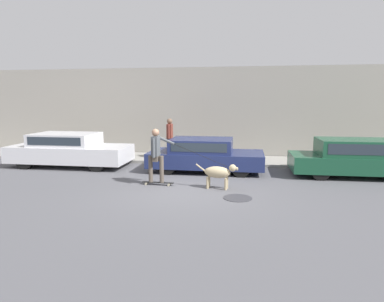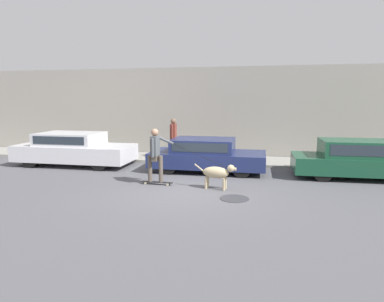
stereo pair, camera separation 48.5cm
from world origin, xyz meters
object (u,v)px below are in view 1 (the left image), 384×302
at_px(parked_car_2, 358,159).
at_px(parked_car_1, 205,155).
at_px(parked_car_0, 69,150).
at_px(pedestrian_with_bag, 170,137).
at_px(skateboarder, 156,153).
at_px(dog, 219,172).

bearing_deg(parked_car_2, parked_car_1, 178.07).
bearing_deg(parked_car_0, parked_car_1, -1.01).
bearing_deg(pedestrian_with_bag, skateboarder, 94.70).
bearing_deg(skateboarder, parked_car_0, 152.39).
height_order(parked_car_1, skateboarder, skateboarder).
xyz_separation_m(parked_car_0, parked_car_2, (10.52, -0.00, -0.02)).
height_order(parked_car_1, pedestrian_with_bag, pedestrian_with_bag).
bearing_deg(dog, pedestrian_with_bag, 128.95).
bearing_deg(parked_car_1, parked_car_2, -0.92).
bearing_deg(parked_car_1, skateboarder, -117.83).
bearing_deg(parked_car_0, parked_car_2, -1.01).
xyz_separation_m(dog, skateboarder, (-1.90, 0.11, 0.51)).
bearing_deg(pedestrian_with_bag, parked_car_1, 132.74).
bearing_deg(skateboarder, pedestrian_with_bag, 99.06).
bearing_deg(skateboarder, parked_car_2, 21.00).
height_order(parked_car_1, dog, parked_car_1).
distance_m(dog, pedestrian_with_bag, 4.77).
xyz_separation_m(parked_car_1, pedestrian_with_bag, (-1.70, 1.65, 0.47)).
distance_m(parked_car_2, dog, 5.07).
relative_size(parked_car_1, dog, 3.28).
distance_m(parked_car_2, pedestrian_with_bag, 7.12).
relative_size(parked_car_0, skateboarder, 1.66).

